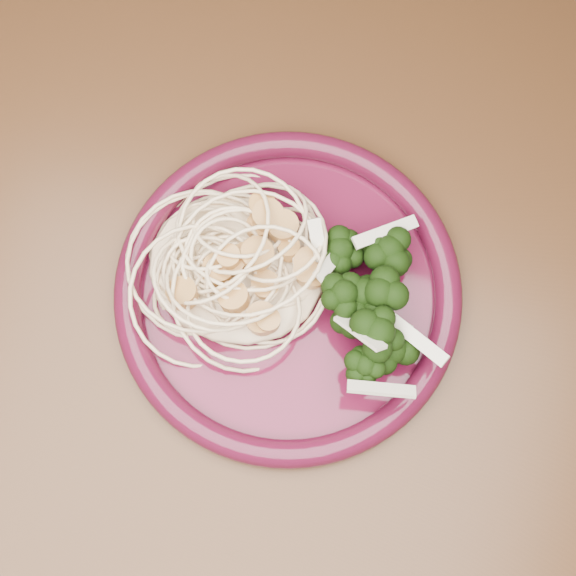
# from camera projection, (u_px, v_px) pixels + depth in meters

# --- Properties ---
(dining_table) EXTENTS (1.20, 0.80, 0.75)m
(dining_table) POSITION_uv_depth(u_px,v_px,m) (233.00, 240.00, 0.75)
(dining_table) COLOR #472814
(dining_table) RESTS_ON ground
(dinner_plate) EXTENTS (0.31, 0.31, 0.02)m
(dinner_plate) POSITION_uv_depth(u_px,v_px,m) (288.00, 292.00, 0.62)
(dinner_plate) COLOR #4A0C22
(dinner_plate) RESTS_ON dining_table
(spaghetti_pile) EXTENTS (0.16, 0.14, 0.03)m
(spaghetti_pile) POSITION_uv_depth(u_px,v_px,m) (236.00, 265.00, 0.62)
(spaghetti_pile) COLOR beige
(spaghetti_pile) RESTS_ON dinner_plate
(scallop_cluster) EXTENTS (0.14, 0.14, 0.04)m
(scallop_cluster) POSITION_uv_depth(u_px,v_px,m) (233.00, 250.00, 0.58)
(scallop_cluster) COLOR tan
(scallop_cluster) RESTS_ON spaghetti_pile
(broccoli_pile) EXTENTS (0.10, 0.14, 0.05)m
(broccoli_pile) POSITION_uv_depth(u_px,v_px,m) (354.00, 313.00, 0.60)
(broccoli_pile) COLOR black
(broccoli_pile) RESTS_ON dinner_plate
(onion_garnish) EXTENTS (0.07, 0.09, 0.05)m
(onion_garnish) POSITION_uv_depth(u_px,v_px,m) (357.00, 303.00, 0.57)
(onion_garnish) COLOR beige
(onion_garnish) RESTS_ON broccoli_pile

